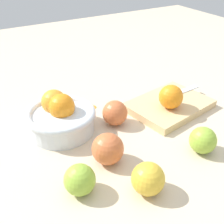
{
  "coord_description": "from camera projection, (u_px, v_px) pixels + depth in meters",
  "views": [
    {
      "loc": [
        -0.41,
        -0.55,
        0.47
      ],
      "look_at": [
        -0.06,
        0.05,
        0.04
      ],
      "focal_mm": 46.11,
      "sensor_mm": 36.0,
      "label": 1
    }
  ],
  "objects": [
    {
      "name": "ground_plane",
      "position": [
        137.0,
        126.0,
        0.83
      ],
      "size": [
        2.4,
        2.4,
        0.0
      ],
      "primitive_type": "plane",
      "color": "beige"
    },
    {
      "name": "bowl",
      "position": [
        60.0,
        116.0,
        0.79
      ],
      "size": [
        0.19,
        0.19,
        0.11
      ],
      "color": "silver",
      "rests_on": "ground_plane"
    },
    {
      "name": "cutting_board",
      "position": [
        169.0,
        105.0,
        0.9
      ],
      "size": [
        0.27,
        0.22,
        0.02
      ],
      "primitive_type": "cube",
      "rotation": [
        0.0,
        0.0,
        0.17
      ],
      "color": "#DBB77F",
      "rests_on": "ground_plane"
    },
    {
      "name": "orange_on_board",
      "position": [
        171.0,
        97.0,
        0.85
      ],
      "size": [
        0.07,
        0.07,
        0.07
      ],
      "primitive_type": "sphere",
      "color": "orange",
      "rests_on": "cutting_board"
    },
    {
      "name": "knife",
      "position": [
        176.0,
        93.0,
        0.94
      ],
      "size": [
        0.16,
        0.03,
        0.01
      ],
      "color": "silver",
      "rests_on": "cutting_board"
    },
    {
      "name": "apple_front_left",
      "position": [
        148.0,
        179.0,
        0.6
      ],
      "size": [
        0.07,
        0.07,
        0.07
      ],
      "primitive_type": "sphere",
      "color": "gold",
      "rests_on": "ground_plane"
    },
    {
      "name": "apple_front_right",
      "position": [
        203.0,
        140.0,
        0.72
      ],
      "size": [
        0.07,
        0.07,
        0.07
      ],
      "primitive_type": "sphere",
      "color": "#8EB738",
      "rests_on": "ground_plane"
    },
    {
      "name": "apple_front_left_2",
      "position": [
        108.0,
        149.0,
        0.68
      ],
      "size": [
        0.08,
        0.08,
        0.08
      ],
      "primitive_type": "sphere",
      "color": "#CC6638",
      "rests_on": "ground_plane"
    },
    {
      "name": "apple_front_left_3",
      "position": [
        80.0,
        180.0,
        0.6
      ],
      "size": [
        0.07,
        0.07,
        0.07
      ],
      "primitive_type": "sphere",
      "color": "#8EB738",
      "rests_on": "ground_plane"
    },
    {
      "name": "apple_back_left",
      "position": [
        115.0,
        113.0,
        0.82
      ],
      "size": [
        0.07,
        0.07,
        0.07
      ],
      "primitive_type": "sphere",
      "color": "#CC6638",
      "rests_on": "ground_plane"
    },
    {
      "name": "citrus_peel",
      "position": [
        88.0,
        107.0,
        0.91
      ],
      "size": [
        0.06,
        0.05,
        0.01
      ],
      "primitive_type": "ellipsoid",
      "rotation": [
        0.0,
        0.0,
        2.7
      ],
      "color": "orange",
      "rests_on": "ground_plane"
    }
  ]
}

